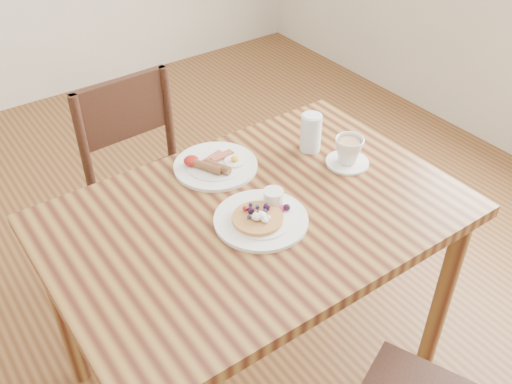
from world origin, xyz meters
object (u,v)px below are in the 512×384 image
Objects in this scene: breakfast_plate at (215,165)px; water_glass at (311,133)px; teacup_saucer at (348,152)px; pancake_plate at (262,216)px; dining_table at (256,236)px; chair_far at (150,184)px.

water_glass is (0.32, -0.09, 0.05)m from breakfast_plate.
water_glass is (-0.04, 0.14, 0.02)m from teacup_saucer.
water_glass is (0.35, 0.21, 0.05)m from pancake_plate.
breakfast_plate is (0.02, 0.25, 0.11)m from dining_table.
pancake_plate is at bearing -149.57° from water_glass.
teacup_saucer is 0.15m from water_glass.
water_glass is at bearing -15.93° from breakfast_plate.
breakfast_plate is 1.93× the size of teacup_saucer.
breakfast_plate is (0.08, -0.37, 0.27)m from chair_far.
breakfast_plate is at bearing 164.07° from water_glass.
pancake_plate reaches higher than breakfast_plate.
dining_table is at bearing 75.99° from pancake_plate.
dining_table is 0.65m from chair_far.
breakfast_plate is (0.03, 0.30, -0.00)m from pancake_plate.
chair_far is at bearing 101.60° from breakfast_plate.
water_glass is at bearing 127.88° from chair_far.
teacup_saucer is (0.38, 0.03, 0.14)m from dining_table.
teacup_saucer is at bearing 9.87° from pancake_plate.
pancake_plate is 0.30m from breakfast_plate.
water_glass reaches higher than pancake_plate.
dining_table is 0.12m from pancake_plate.
breakfast_plate is at bearing 147.91° from teacup_saucer.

